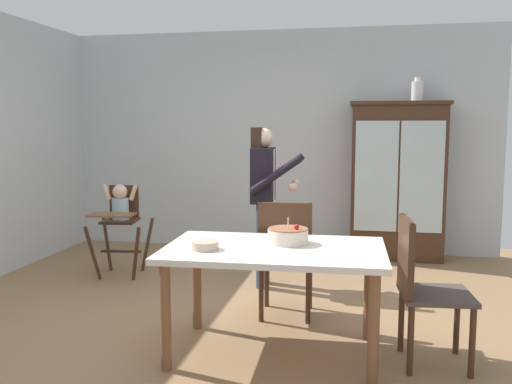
{
  "coord_description": "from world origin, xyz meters",
  "views": [
    {
      "loc": [
        1.06,
        -4.14,
        1.56
      ],
      "look_at": [
        0.11,
        0.7,
        0.95
      ],
      "focal_mm": 38.56,
      "sensor_mm": 36.0,
      "label": 1
    }
  ],
  "objects_px": {
    "ceramic_vase": "(417,91)",
    "dining_chair_right_end": "(421,281)",
    "dining_chair_far_side": "(286,251)",
    "dining_table": "(274,261)",
    "birthday_cake": "(288,236)",
    "high_chair_with_toddler": "(120,213)",
    "serving_bowl": "(205,245)",
    "china_cabinet": "(397,181)",
    "adult_person": "(264,187)"
  },
  "relations": [
    {
      "from": "china_cabinet",
      "to": "dining_chair_far_side",
      "type": "bearing_deg",
      "value": -113.39
    },
    {
      "from": "adult_person",
      "to": "birthday_cake",
      "type": "bearing_deg",
      "value": -166.27
    },
    {
      "from": "ceramic_vase",
      "to": "dining_table",
      "type": "bearing_deg",
      "value": -111.31
    },
    {
      "from": "dining_table",
      "to": "birthday_cake",
      "type": "distance_m",
      "value": 0.21
    },
    {
      "from": "ceramic_vase",
      "to": "dining_chair_right_end",
      "type": "relative_size",
      "value": 0.28
    },
    {
      "from": "adult_person",
      "to": "dining_chair_right_end",
      "type": "bearing_deg",
      "value": -142.57
    },
    {
      "from": "ceramic_vase",
      "to": "adult_person",
      "type": "relative_size",
      "value": 0.18
    },
    {
      "from": "ceramic_vase",
      "to": "high_chair_with_toddler",
      "type": "xyz_separation_m",
      "value": [
        -3.02,
        -1.31,
        -1.28
      ]
    },
    {
      "from": "dining_chair_right_end",
      "to": "birthday_cake",
      "type": "bearing_deg",
      "value": 77.98
    },
    {
      "from": "china_cabinet",
      "to": "high_chair_with_toddler",
      "type": "distance_m",
      "value": 3.13
    },
    {
      "from": "serving_bowl",
      "to": "dining_chair_right_end",
      "type": "bearing_deg",
      "value": 7.4
    },
    {
      "from": "serving_bowl",
      "to": "dining_chair_right_end",
      "type": "height_order",
      "value": "dining_chair_right_end"
    },
    {
      "from": "birthday_cake",
      "to": "dining_chair_far_side",
      "type": "distance_m",
      "value": 0.6
    },
    {
      "from": "adult_person",
      "to": "serving_bowl",
      "type": "distance_m",
      "value": 1.73
    },
    {
      "from": "high_chair_with_toddler",
      "to": "adult_person",
      "type": "distance_m",
      "value": 1.55
    },
    {
      "from": "china_cabinet",
      "to": "dining_table",
      "type": "relative_size",
      "value": 1.21
    },
    {
      "from": "birthday_cake",
      "to": "serving_bowl",
      "type": "height_order",
      "value": "birthday_cake"
    },
    {
      "from": "dining_table",
      "to": "adult_person",
      "type": "bearing_deg",
      "value": 102.83
    },
    {
      "from": "birthday_cake",
      "to": "dining_chair_right_end",
      "type": "bearing_deg",
      "value": -7.01
    },
    {
      "from": "high_chair_with_toddler",
      "to": "adult_person",
      "type": "height_order",
      "value": "adult_person"
    },
    {
      "from": "china_cabinet",
      "to": "serving_bowl",
      "type": "distance_m",
      "value": 3.41
    },
    {
      "from": "dining_chair_far_side",
      "to": "dining_chair_right_end",
      "type": "bearing_deg",
      "value": 142.67
    },
    {
      "from": "adult_person",
      "to": "dining_chair_far_side",
      "type": "bearing_deg",
      "value": -162.05
    },
    {
      "from": "birthday_cake",
      "to": "dining_chair_far_side",
      "type": "height_order",
      "value": "dining_chair_far_side"
    },
    {
      "from": "serving_bowl",
      "to": "dining_chair_right_end",
      "type": "xyz_separation_m",
      "value": [
        1.39,
        0.18,
        -0.21
      ]
    },
    {
      "from": "ceramic_vase",
      "to": "adult_person",
      "type": "xyz_separation_m",
      "value": [
        -1.51,
        -1.39,
        -0.97
      ]
    },
    {
      "from": "dining_table",
      "to": "dining_chair_far_side",
      "type": "distance_m",
      "value": 0.68
    },
    {
      "from": "high_chair_with_toddler",
      "to": "dining_chair_right_end",
      "type": "xyz_separation_m",
      "value": [
        2.83,
        -1.62,
        -0.1
      ]
    },
    {
      "from": "dining_chair_far_side",
      "to": "dining_chair_right_end",
      "type": "height_order",
      "value": "same"
    },
    {
      "from": "ceramic_vase",
      "to": "dining_chair_far_side",
      "type": "distance_m",
      "value": 2.9
    },
    {
      "from": "ceramic_vase",
      "to": "dining_chair_right_end",
      "type": "xyz_separation_m",
      "value": [
        -0.2,
        -2.93,
        -1.38
      ]
    },
    {
      "from": "adult_person",
      "to": "birthday_cake",
      "type": "relative_size",
      "value": 5.47
    },
    {
      "from": "dining_chair_far_side",
      "to": "adult_person",
      "type": "bearing_deg",
      "value": -72.41
    },
    {
      "from": "high_chair_with_toddler",
      "to": "serving_bowl",
      "type": "height_order",
      "value": "high_chair_with_toddler"
    },
    {
      "from": "adult_person",
      "to": "dining_table",
      "type": "relative_size",
      "value": 1.02
    },
    {
      "from": "ceramic_vase",
      "to": "serving_bowl",
      "type": "bearing_deg",
      "value": -117.06
    },
    {
      "from": "high_chair_with_toddler",
      "to": "birthday_cake",
      "type": "xyz_separation_m",
      "value": [
        1.95,
        -1.51,
        0.14
      ]
    },
    {
      "from": "china_cabinet",
      "to": "birthday_cake",
      "type": "xyz_separation_m",
      "value": [
        -0.89,
        -2.81,
        -0.12
      ]
    },
    {
      "from": "birthday_cake",
      "to": "dining_chair_right_end",
      "type": "height_order",
      "value": "dining_chair_right_end"
    },
    {
      "from": "ceramic_vase",
      "to": "dining_chair_far_side",
      "type": "relative_size",
      "value": 0.28
    },
    {
      "from": "china_cabinet",
      "to": "ceramic_vase",
      "type": "height_order",
      "value": "ceramic_vase"
    },
    {
      "from": "dining_chair_right_end",
      "to": "china_cabinet",
      "type": "bearing_deg",
      "value": -5.22
    },
    {
      "from": "high_chair_with_toddler",
      "to": "serving_bowl",
      "type": "bearing_deg",
      "value": -58.89
    },
    {
      "from": "china_cabinet",
      "to": "dining_chair_right_end",
      "type": "bearing_deg",
      "value": -90.21
    },
    {
      "from": "ceramic_vase",
      "to": "serving_bowl",
      "type": "height_order",
      "value": "ceramic_vase"
    },
    {
      "from": "china_cabinet",
      "to": "dining_chair_far_side",
      "type": "xyz_separation_m",
      "value": [
        -0.98,
        -2.27,
        -0.36
      ]
    },
    {
      "from": "adult_person",
      "to": "dining_table",
      "type": "distance_m",
      "value": 1.63
    },
    {
      "from": "dining_table",
      "to": "dining_chair_right_end",
      "type": "relative_size",
      "value": 1.56
    },
    {
      "from": "birthday_cake",
      "to": "dining_chair_far_side",
      "type": "bearing_deg",
      "value": 99.51
    },
    {
      "from": "china_cabinet",
      "to": "high_chair_with_toddler",
      "type": "height_order",
      "value": "china_cabinet"
    }
  ]
}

